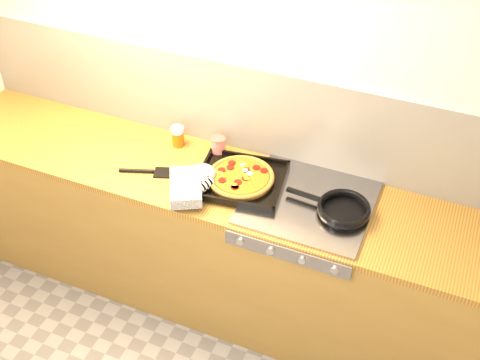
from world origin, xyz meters
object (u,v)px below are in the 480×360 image
at_px(frying_pan, 343,209).
at_px(pizza_on_tray, 226,179).
at_px(tomato_can, 218,146).
at_px(juice_glass, 178,136).

bearing_deg(frying_pan, pizza_on_tray, -177.76).
distance_m(pizza_on_tray, tomato_can, 0.26).
bearing_deg(juice_glass, frying_pan, -11.29).
bearing_deg(juice_glass, tomato_can, 0.85).
bearing_deg(pizza_on_tray, tomato_can, 122.68).
height_order(pizza_on_tray, juice_glass, juice_glass).
relative_size(frying_pan, tomato_can, 3.80).
relative_size(frying_pan, juice_glass, 3.73).
distance_m(frying_pan, juice_glass, 0.98).
distance_m(pizza_on_tray, juice_glass, 0.44).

